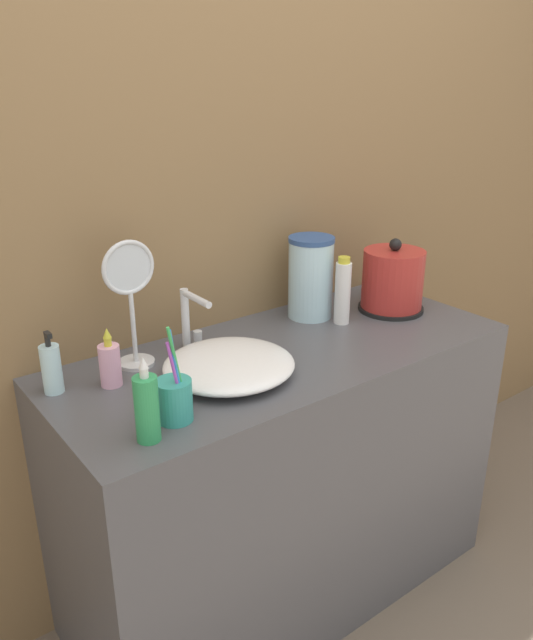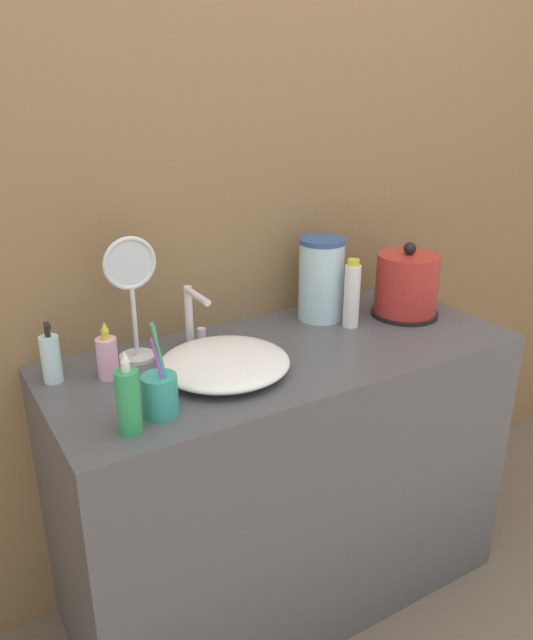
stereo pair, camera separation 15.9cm
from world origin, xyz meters
TOP-DOWN VIEW (x-y plane):
  - wall_back at (0.00, 0.55)m, footprint 6.00×0.04m
  - vanity_counter at (0.00, 0.26)m, footprint 1.26×0.53m
  - sink_basin at (-0.20, 0.23)m, footprint 0.32×0.32m
  - faucet at (-0.20, 0.42)m, footprint 0.06×0.13m
  - electric_kettle at (0.45, 0.30)m, footprint 0.20×0.20m
  - toothbrush_cup at (-0.41, 0.12)m, footprint 0.08×0.08m
  - lotion_bottle at (-0.57, 0.40)m, footprint 0.05×0.05m
  - shampoo_bottle at (0.26, 0.31)m, footprint 0.05×0.05m
  - mouthwash_bottle at (-0.45, 0.35)m, footprint 0.05×0.05m
  - hand_cream_bottle at (-0.49, 0.09)m, footprint 0.05×0.05m
  - vanity_mirror at (-0.36, 0.42)m, footprint 0.14×0.09m
  - water_pitcher at (0.22, 0.41)m, footprint 0.14×0.14m

SIDE VIEW (x-z plane):
  - vanity_counter at x=0.00m, z-range 0.00..0.81m
  - sink_basin at x=-0.20m, z-range 0.81..0.87m
  - toothbrush_cup at x=-0.41m, z-range 0.75..0.97m
  - mouthwash_bottle at x=-0.45m, z-range 0.79..0.94m
  - lotion_bottle at x=-0.57m, z-range 0.80..0.95m
  - hand_cream_bottle at x=-0.49m, z-range 0.79..0.98m
  - electric_kettle at x=0.45m, z-range 0.79..1.02m
  - faucet at x=-0.20m, z-range 0.82..0.99m
  - shampoo_bottle at x=0.26m, z-range 0.81..1.01m
  - water_pitcher at x=0.22m, z-range 0.81..1.06m
  - vanity_mirror at x=-0.36m, z-range 0.84..1.16m
  - wall_back at x=0.00m, z-range 0.00..2.60m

